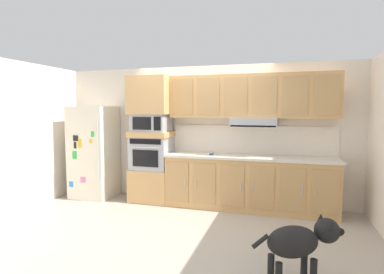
% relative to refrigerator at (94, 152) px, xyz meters
% --- Properties ---
extents(ground_plane, '(9.60, 9.60, 0.00)m').
position_rel_refrigerator_xyz_m(ground_plane, '(2.10, -0.68, -0.88)').
color(ground_plane, '#B2A899').
extents(back_kitchen_wall, '(6.20, 0.12, 2.50)m').
position_rel_refrigerator_xyz_m(back_kitchen_wall, '(2.10, 0.43, 0.37)').
color(back_kitchen_wall, silver).
rests_on(back_kitchen_wall, ground).
extents(side_panel_left, '(0.12, 7.10, 2.50)m').
position_rel_refrigerator_xyz_m(side_panel_left, '(-0.70, -0.68, 0.37)').
color(side_panel_left, silver).
rests_on(side_panel_left, ground).
extents(refrigerator, '(0.76, 0.73, 1.76)m').
position_rel_refrigerator_xyz_m(refrigerator, '(0.00, 0.00, 0.00)').
color(refrigerator, silver).
rests_on(refrigerator, ground).
extents(oven_base_cabinet, '(0.74, 0.62, 0.60)m').
position_rel_refrigerator_xyz_m(oven_base_cabinet, '(1.19, 0.07, -0.58)').
color(oven_base_cabinet, tan).
rests_on(oven_base_cabinet, ground).
extents(built_in_oven, '(0.70, 0.62, 0.60)m').
position_rel_refrigerator_xyz_m(built_in_oven, '(1.19, 0.07, 0.02)').
color(built_in_oven, '#A8AAAF').
rests_on(built_in_oven, oven_base_cabinet).
extents(appliance_mid_shelf, '(0.74, 0.62, 0.10)m').
position_rel_refrigerator_xyz_m(appliance_mid_shelf, '(1.19, 0.07, 0.37)').
color(appliance_mid_shelf, tan).
rests_on(appliance_mid_shelf, built_in_oven).
extents(microwave, '(0.64, 0.54, 0.32)m').
position_rel_refrigerator_xyz_m(microwave, '(1.19, 0.07, 0.58)').
color(microwave, '#A8AAAF').
rests_on(microwave, appliance_mid_shelf).
extents(appliance_upper_cabinet, '(0.74, 0.62, 0.68)m').
position_rel_refrigerator_xyz_m(appliance_upper_cabinet, '(1.19, 0.07, 1.08)').
color(appliance_upper_cabinet, tan).
rests_on(appliance_upper_cabinet, microwave).
extents(lower_cabinet_run, '(2.84, 0.63, 0.88)m').
position_rel_refrigerator_xyz_m(lower_cabinet_run, '(2.98, 0.07, -0.44)').
color(lower_cabinet_run, tan).
rests_on(lower_cabinet_run, ground).
extents(countertop_slab, '(2.88, 0.64, 0.04)m').
position_rel_refrigerator_xyz_m(countertop_slab, '(2.98, 0.07, 0.02)').
color(countertop_slab, silver).
rests_on(countertop_slab, lower_cabinet_run).
extents(backsplash_panel, '(2.88, 0.02, 0.50)m').
position_rel_refrigerator_xyz_m(backsplash_panel, '(2.98, 0.36, 0.29)').
color(backsplash_panel, white).
rests_on(backsplash_panel, countertop_slab).
extents(upper_cabinet_with_hood, '(2.84, 0.48, 0.88)m').
position_rel_refrigerator_xyz_m(upper_cabinet_with_hood, '(2.99, 0.19, 1.02)').
color(upper_cabinet_with_hood, tan).
rests_on(upper_cabinet_with_hood, backsplash_panel).
extents(screwdriver, '(0.16, 0.15, 0.03)m').
position_rel_refrigerator_xyz_m(screwdriver, '(2.35, 0.01, 0.05)').
color(screwdriver, blue).
rests_on(screwdriver, countertop_slab).
extents(dog, '(0.90, 0.55, 0.66)m').
position_rel_refrigerator_xyz_m(dog, '(3.72, -2.10, -0.45)').
color(dog, black).
rests_on(dog, ground).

